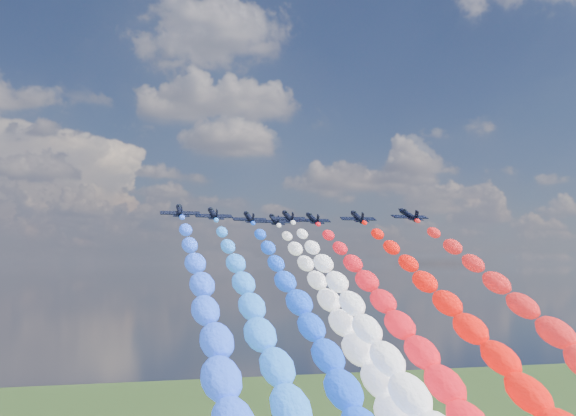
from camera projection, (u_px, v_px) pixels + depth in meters
name	position (u px, v px, depth m)	size (l,w,h in m)	color
jet_0	(180.00, 211.00, 154.94)	(9.06, 12.15, 2.68)	black
trail_0	(219.00, 374.00, 94.63)	(7.05, 117.72, 58.56)	#2553FF
jet_1	(213.00, 214.00, 164.27)	(9.06, 12.15, 2.68)	black
trail_1	(268.00, 364.00, 103.96)	(7.05, 117.72, 58.56)	#2575F1
jet_2	(249.00, 218.00, 176.90)	(9.06, 12.15, 2.68)	black
trail_2	(317.00, 353.00, 116.59)	(7.05, 117.72, 58.56)	blue
jet_3	(288.00, 217.00, 173.73)	(9.06, 12.15, 2.68)	black
trail_3	(379.00, 356.00, 113.42)	(7.05, 117.72, 58.56)	white
jet_4	(275.00, 220.00, 186.06)	(9.06, 12.15, 2.68)	black
trail_4	(350.00, 347.00, 125.76)	(7.05, 117.72, 58.56)	white
jet_5	(313.00, 219.00, 181.29)	(9.06, 12.15, 2.68)	black
trail_5	(410.00, 350.00, 120.98)	(7.05, 117.72, 58.56)	red
jet_6	(358.00, 217.00, 174.56)	(9.06, 12.15, 2.68)	black
trail_6	(484.00, 355.00, 114.25)	(7.05, 117.72, 58.56)	#FA1009
jet_7	(409.00, 215.00, 167.48)	(9.06, 12.15, 2.68)	black
trail_7	(572.00, 361.00, 107.17)	(7.05, 117.72, 58.56)	red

